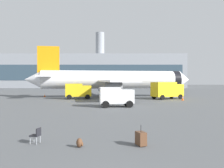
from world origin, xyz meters
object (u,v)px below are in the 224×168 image
(safety_cone_mid, at_px, (44,95))
(traveller_backpack, at_px, (79,143))
(safety_cone_near, at_px, (182,98))
(airplane_at_gate, at_px, (112,80))
(cargo_van, at_px, (116,96))
(rolling_suitcase, at_px, (141,138))
(service_truck, at_px, (78,90))
(fuel_truck, at_px, (167,90))
(gate_chair, at_px, (36,134))

(safety_cone_mid, bearing_deg, traveller_backpack, -71.91)
(safety_cone_near, xyz_separation_m, traveller_backpack, (-14.10, -29.82, -0.16))
(airplane_at_gate, bearing_deg, cargo_van, -88.70)
(rolling_suitcase, height_order, traveller_backpack, rolling_suitcase)
(airplane_at_gate, distance_m, service_truck, 9.11)
(service_truck, xyz_separation_m, safety_cone_near, (18.90, -3.22, -1.22))
(fuel_truck, bearing_deg, traveller_backpack, -110.09)
(fuel_truck, relative_size, safety_cone_near, 8.19)
(fuel_truck, height_order, safety_cone_mid, fuel_truck)
(safety_cone_near, bearing_deg, cargo_van, -138.24)
(fuel_truck, distance_m, safety_cone_near, 3.95)
(service_truck, bearing_deg, safety_cone_near, -9.66)
(airplane_at_gate, distance_m, traveller_backpack, 39.21)
(traveller_backpack, bearing_deg, safety_cone_near, 64.68)
(fuel_truck, xyz_separation_m, safety_cone_mid, (-24.69, 5.89, -1.46))
(airplane_at_gate, xyz_separation_m, cargo_van, (0.45, -19.83, -2.21))
(service_truck, relative_size, gate_chair, 5.96)
(service_truck, bearing_deg, gate_chair, -85.91)
(fuel_truck, distance_m, safety_cone_mid, 25.42)
(service_truck, relative_size, safety_cone_mid, 8.11)
(fuel_truck, bearing_deg, airplane_at_gate, 149.12)
(traveller_backpack, relative_size, gate_chair, 0.56)
(rolling_suitcase, bearing_deg, service_truck, 103.73)
(airplane_at_gate, bearing_deg, safety_cone_mid, -178.98)
(rolling_suitcase, height_order, gate_chair, rolling_suitcase)
(service_truck, height_order, rolling_suitcase, service_truck)
(fuel_truck, xyz_separation_m, safety_cone_near, (2.08, -3.06, -1.38))
(fuel_truck, distance_m, traveller_backpack, 35.04)
(safety_cone_mid, distance_m, rolling_suitcase, 41.61)
(safety_cone_near, relative_size, gate_chair, 0.91)
(service_truck, distance_m, safety_cone_mid, 9.82)
(service_truck, bearing_deg, airplane_at_gate, 42.46)
(safety_cone_mid, bearing_deg, rolling_suitcase, -67.58)
(rolling_suitcase, xyz_separation_m, traveller_backpack, (-3.21, -0.30, -0.16))
(airplane_at_gate, height_order, fuel_truck, airplane_at_gate)
(airplane_at_gate, distance_m, gate_chair, 38.62)
(gate_chair, bearing_deg, airplane_at_gate, 83.68)
(traveller_backpack, xyz_separation_m, gate_chair, (-2.48, 0.77, 0.27))
(fuel_truck, height_order, cargo_van, fuel_truck)
(service_truck, distance_m, safety_cone_near, 19.21)
(cargo_van, distance_m, safety_cone_near, 15.99)
(cargo_van, height_order, traveller_backpack, cargo_van)
(airplane_at_gate, relative_size, safety_cone_mid, 56.46)
(fuel_truck, relative_size, rolling_suitcase, 5.86)
(safety_cone_mid, height_order, gate_chair, gate_chair)
(safety_cone_near, xyz_separation_m, safety_cone_mid, (-26.77, 8.95, -0.08))
(airplane_at_gate, relative_size, gate_chair, 41.48)
(rolling_suitcase, relative_size, gate_chair, 1.28)
(service_truck, relative_size, traveller_backpack, 10.67)
(fuel_truck, xyz_separation_m, cargo_van, (-9.82, -13.69, -0.32))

